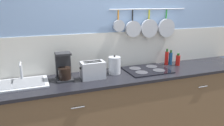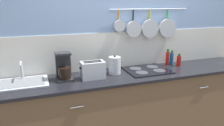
{
  "view_description": "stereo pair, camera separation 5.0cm",
  "coord_description": "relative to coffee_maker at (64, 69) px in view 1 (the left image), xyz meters",
  "views": [
    {
      "loc": [
        -1.21,
        -2.33,
        1.76
      ],
      "look_at": [
        -0.33,
        0.0,
        1.06
      ],
      "focal_mm": 35.0,
      "sensor_mm": 36.0,
      "label": 1
    },
    {
      "loc": [
        -1.16,
        -2.35,
        1.76
      ],
      "look_at": [
        -0.33,
        0.0,
        1.06
      ],
      "focal_mm": 35.0,
      "sensor_mm": 36.0,
      "label": 2
    }
  ],
  "objects": [
    {
      "name": "sink_basin",
      "position": [
        -0.45,
        0.02,
        -0.11
      ],
      "size": [
        0.55,
        0.39,
        0.21
      ],
      "color": "#B7BABF",
      "rests_on": "countertop"
    },
    {
      "name": "toaster",
      "position": [
        0.32,
        -0.07,
        -0.03
      ],
      "size": [
        0.29,
        0.16,
        0.2
      ],
      "color": "#B7BABF",
      "rests_on": "countertop"
    },
    {
      "name": "countertop",
      "position": [
        0.88,
        -0.08,
        -0.15
      ],
      "size": [
        3.3,
        0.6,
        0.03
      ],
      "color": "black",
      "rests_on": "cabinet_base"
    },
    {
      "name": "wall_back",
      "position": [
        0.88,
        0.26,
        0.24
      ],
      "size": [
        7.2,
        0.13,
        2.6
      ],
      "color": "#84A3CC",
      "rests_on": "ground_plane"
    },
    {
      "name": "cabinet_base",
      "position": [
        0.88,
        -0.08,
        -0.6
      ],
      "size": [
        3.26,
        0.58,
        0.86
      ],
      "color": "brown",
      "rests_on": "ground_plane"
    },
    {
      "name": "coffee_maker",
      "position": [
        0.0,
        0.0,
        0.0
      ],
      "size": [
        0.19,
        0.19,
        0.32
      ],
      "color": "#262628",
      "rests_on": "countertop"
    },
    {
      "name": "kettle",
      "position": [
        0.62,
        0.01,
        -0.02
      ],
      "size": [
        0.15,
        0.15,
        0.24
      ],
      "color": "#B7BABF",
      "rests_on": "countertop"
    },
    {
      "name": "bottle_hot_sauce",
      "position": [
        1.46,
        0.12,
        -0.03
      ],
      "size": [
        0.05,
        0.05,
        0.23
      ],
      "color": "red",
      "rests_on": "countertop"
    },
    {
      "name": "cooktop",
      "position": [
        1.06,
        -0.02,
        -0.12
      ],
      "size": [
        0.56,
        0.46,
        0.01
      ],
      "color": "black",
      "rests_on": "countertop"
    },
    {
      "name": "bottle_dish_soap",
      "position": [
        1.58,
        0.03,
        -0.05
      ],
      "size": [
        0.06,
        0.06,
        0.17
      ],
      "color": "red",
      "rests_on": "countertop"
    },
    {
      "name": "bottle_olive_oil",
      "position": [
        1.52,
        0.11,
        -0.04
      ],
      "size": [
        0.05,
        0.05,
        0.21
      ],
      "color": "navy",
      "rests_on": "countertop"
    }
  ]
}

